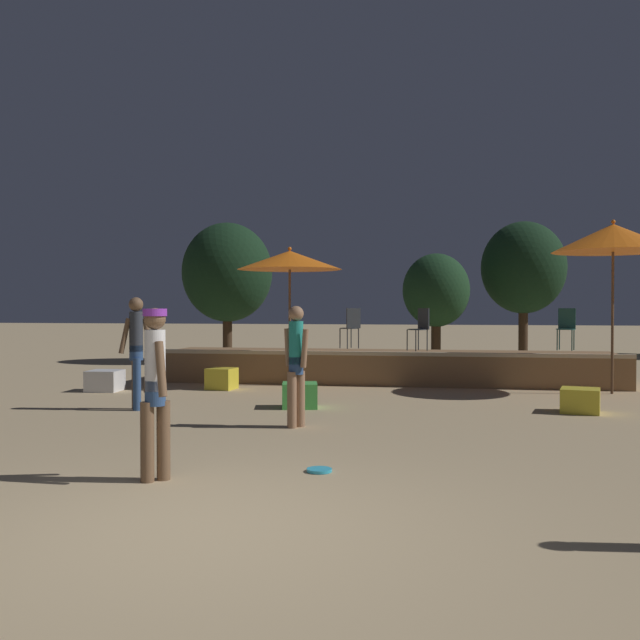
% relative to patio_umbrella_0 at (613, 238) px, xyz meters
% --- Properties ---
extents(ground_plane, '(120.00, 120.00, 0.00)m').
position_rel_patio_umbrella_0_xyz_m(ground_plane, '(-4.89, -9.22, -2.95)').
color(ground_plane, tan).
extents(wooden_deck, '(9.95, 2.33, 0.72)m').
position_rel_patio_umbrella_0_xyz_m(wooden_deck, '(-4.43, 1.59, -2.63)').
color(wooden_deck, olive).
rests_on(wooden_deck, ground).
extents(patio_umbrella_0, '(2.25, 2.25, 3.30)m').
position_rel_patio_umbrella_0_xyz_m(patio_umbrella_0, '(0.00, 0.00, 0.00)').
color(patio_umbrella_0, brown).
rests_on(patio_umbrella_0, ground).
extents(patio_umbrella_1, '(2.19, 2.19, 2.91)m').
position_rel_patio_umbrella_0_xyz_m(patio_umbrella_1, '(-6.33, 0.32, -0.33)').
color(patio_umbrella_1, brown).
rests_on(patio_umbrella_1, ground).
extents(cube_seat_1, '(0.64, 0.64, 0.41)m').
position_rel_patio_umbrella_0_xyz_m(cube_seat_1, '(-9.71, -1.22, -2.75)').
color(cube_seat_1, white).
rests_on(cube_seat_1, ground).
extents(cube_seat_2, '(0.57, 0.57, 0.42)m').
position_rel_patio_umbrella_0_xyz_m(cube_seat_2, '(-7.54, -0.55, -2.74)').
color(cube_seat_2, yellow).
rests_on(cube_seat_2, ground).
extents(cube_seat_3, '(0.67, 0.67, 0.41)m').
position_rel_patio_umbrella_0_xyz_m(cube_seat_3, '(-5.48, -2.81, -2.75)').
color(cube_seat_3, '#4CC651').
rests_on(cube_seat_3, ground).
extents(cube_seat_5, '(0.68, 0.68, 0.38)m').
position_rel_patio_umbrella_0_xyz_m(cube_seat_5, '(-1.05, -2.60, -2.76)').
color(cube_seat_5, yellow).
rests_on(cube_seat_5, ground).
extents(person_0, '(0.40, 0.43, 1.65)m').
position_rel_patio_umbrella_0_xyz_m(person_0, '(-5.86, -7.86, -2.04)').
color(person_0, brown).
rests_on(person_0, ground).
extents(person_1, '(0.50, 0.33, 1.81)m').
position_rel_patio_umbrella_0_xyz_m(person_1, '(-8.02, -3.50, -1.95)').
color(person_1, '#2D4C7F').
rests_on(person_1, ground).
extents(person_3, '(0.42, 0.31, 1.67)m').
position_rel_patio_umbrella_0_xyz_m(person_3, '(-5.15, -4.68, -2.06)').
color(person_3, '#997051').
rests_on(person_3, ground).
extents(bistro_chair_0, '(0.48, 0.48, 0.90)m').
position_rel_patio_umbrella_0_xyz_m(bistro_chair_0, '(-5.18, 1.50, -1.69)').
color(bistro_chair_0, '#2D3338').
rests_on(bistro_chair_0, wooden_deck).
extents(bistro_chair_1, '(0.48, 0.48, 0.90)m').
position_rel_patio_umbrella_0_xyz_m(bistro_chair_1, '(-3.64, 1.03, -1.69)').
color(bistro_chair_1, '#2D3338').
rests_on(bistro_chair_1, wooden_deck).
extents(bistro_chair_2, '(0.43, 0.43, 0.90)m').
position_rel_patio_umbrella_0_xyz_m(bistro_chair_2, '(-0.55, 1.78, -1.69)').
color(bistro_chair_2, '#1E4C47').
rests_on(bistro_chair_2, wooden_deck).
extents(frisbee_disc, '(0.26, 0.26, 0.03)m').
position_rel_patio_umbrella_0_xyz_m(frisbee_disc, '(-4.38, -7.23, -2.94)').
color(frisbee_disc, '#33B2D8').
rests_on(frisbee_disc, ground).
extents(background_tree_0, '(2.68, 2.68, 4.15)m').
position_rel_patio_umbrella_0_xyz_m(background_tree_0, '(-9.51, 6.19, -0.29)').
color(background_tree_0, '#3D2B1C').
rests_on(background_tree_0, ground).
extents(background_tree_1, '(2.53, 2.53, 4.23)m').
position_rel_patio_umbrella_0_xyz_m(background_tree_1, '(-0.78, 8.02, -0.13)').
color(background_tree_1, '#3D2B1C').
rests_on(background_tree_1, ground).
extents(background_tree_2, '(1.94, 1.94, 3.20)m').
position_rel_patio_umbrella_0_xyz_m(background_tree_2, '(-3.37, 6.76, -0.84)').
color(background_tree_2, '#3D2B1C').
rests_on(background_tree_2, ground).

